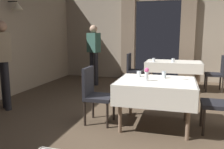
{
  "coord_description": "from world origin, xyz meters",
  "views": [
    {
      "loc": [
        0.67,
        -3.53,
        1.47
      ],
      "look_at": [
        -0.41,
        0.32,
        0.78
      ],
      "focal_mm": 37.66,
      "sensor_mm": 36.0,
      "label": 1
    }
  ],
  "objects_px": {
    "chair_far_left": "(133,68)",
    "person_diner_standing_aside": "(94,50)",
    "dining_table_mid": "(156,87)",
    "plate_mid_c": "(182,79)",
    "chair_far_right": "(218,72)",
    "glass_mid_d": "(139,74)",
    "person_waiter_by_doorway": "(3,57)",
    "dining_table_far": "(173,65)",
    "chair_mid_left": "(95,92)",
    "glass_far_a": "(154,60)",
    "glass_far_b": "(173,60)",
    "glass_mid_b": "(164,75)",
    "chair_mid_right": "(224,100)",
    "flower_vase_mid": "(147,74)"
  },
  "relations": [
    {
      "from": "glass_mid_d",
      "to": "person_waiter_by_doorway",
      "type": "distance_m",
      "value": 2.62
    },
    {
      "from": "chair_far_left",
      "to": "glass_mid_b",
      "type": "relative_size",
      "value": 8.16
    },
    {
      "from": "glass_far_b",
      "to": "glass_mid_d",
      "type": "bearing_deg",
      "value": -102.21
    },
    {
      "from": "dining_table_mid",
      "to": "plate_mid_c",
      "type": "relative_size",
      "value": 6.38
    },
    {
      "from": "chair_mid_left",
      "to": "glass_mid_d",
      "type": "distance_m",
      "value": 0.81
    },
    {
      "from": "person_waiter_by_doorway",
      "to": "plate_mid_c",
      "type": "bearing_deg",
      "value": 1.88
    },
    {
      "from": "chair_mid_left",
      "to": "chair_far_right",
      "type": "distance_m",
      "value": 3.71
    },
    {
      "from": "dining_table_far",
      "to": "chair_far_right",
      "type": "distance_m",
      "value": 1.12
    },
    {
      "from": "dining_table_far",
      "to": "person_waiter_by_doorway",
      "type": "distance_m",
      "value": 4.12
    },
    {
      "from": "plate_mid_c",
      "to": "glass_mid_d",
      "type": "relative_size",
      "value": 1.95
    },
    {
      "from": "person_diner_standing_aside",
      "to": "chair_far_right",
      "type": "bearing_deg",
      "value": 1.77
    },
    {
      "from": "chair_mid_right",
      "to": "glass_mid_d",
      "type": "distance_m",
      "value": 1.35
    },
    {
      "from": "chair_mid_left",
      "to": "dining_table_mid",
      "type": "bearing_deg",
      "value": 6.53
    },
    {
      "from": "dining_table_mid",
      "to": "glass_mid_d",
      "type": "height_order",
      "value": "glass_mid_d"
    },
    {
      "from": "dining_table_far",
      "to": "chair_mid_left",
      "type": "bearing_deg",
      "value": -112.59
    },
    {
      "from": "glass_mid_b",
      "to": "person_diner_standing_aside",
      "type": "relative_size",
      "value": 0.07
    },
    {
      "from": "chair_mid_left",
      "to": "glass_far_a",
      "type": "relative_size",
      "value": 9.42
    },
    {
      "from": "glass_mid_b",
      "to": "plate_mid_c",
      "type": "bearing_deg",
      "value": -2.67
    },
    {
      "from": "glass_mid_b",
      "to": "glass_far_a",
      "type": "distance_m",
      "value": 2.33
    },
    {
      "from": "flower_vase_mid",
      "to": "dining_table_mid",
      "type": "bearing_deg",
      "value": 32.29
    },
    {
      "from": "chair_far_right",
      "to": "glass_mid_d",
      "type": "bearing_deg",
      "value": -122.41
    },
    {
      "from": "chair_far_left",
      "to": "person_diner_standing_aside",
      "type": "distance_m",
      "value": 1.24
    },
    {
      "from": "dining_table_mid",
      "to": "chair_mid_left",
      "type": "relative_size",
      "value": 1.29
    },
    {
      "from": "plate_mid_c",
      "to": "glass_mid_d",
      "type": "bearing_deg",
      "value": 177.17
    },
    {
      "from": "chair_mid_right",
      "to": "person_diner_standing_aside",
      "type": "xyz_separation_m",
      "value": [
        -3.02,
        2.7,
        0.51
      ]
    },
    {
      "from": "chair_mid_right",
      "to": "glass_far_b",
      "type": "relative_size",
      "value": 9.48
    },
    {
      "from": "chair_far_left",
      "to": "plate_mid_c",
      "type": "bearing_deg",
      "value": -63.74
    },
    {
      "from": "dining_table_far",
      "to": "chair_far_left",
      "type": "bearing_deg",
      "value": 176.36
    },
    {
      "from": "dining_table_far",
      "to": "glass_mid_b",
      "type": "distance_m",
      "value": 2.55
    },
    {
      "from": "chair_far_right",
      "to": "glass_far_a",
      "type": "xyz_separation_m",
      "value": [
        -1.61,
        -0.3,
        0.28
      ]
    },
    {
      "from": "chair_mid_right",
      "to": "chair_far_left",
      "type": "distance_m",
      "value": 3.4
    },
    {
      "from": "chair_mid_right",
      "to": "person_diner_standing_aside",
      "type": "bearing_deg",
      "value": 138.14
    },
    {
      "from": "chair_far_right",
      "to": "plate_mid_c",
      "type": "bearing_deg",
      "value": -109.5
    },
    {
      "from": "glass_mid_d",
      "to": "glass_far_a",
      "type": "xyz_separation_m",
      "value": [
        0.02,
        2.27,
        0.0
      ]
    },
    {
      "from": "flower_vase_mid",
      "to": "glass_far_b",
      "type": "xyz_separation_m",
      "value": [
        0.33,
        2.67,
        -0.06
      ]
    },
    {
      "from": "chair_mid_left",
      "to": "person_diner_standing_aside",
      "type": "relative_size",
      "value": 0.54
    },
    {
      "from": "plate_mid_c",
      "to": "glass_far_a",
      "type": "xyz_separation_m",
      "value": [
        -0.69,
        2.31,
        0.04
      ]
    },
    {
      "from": "dining_table_mid",
      "to": "plate_mid_c",
      "type": "height_order",
      "value": "plate_mid_c"
    },
    {
      "from": "plate_mid_c",
      "to": "glass_mid_d",
      "type": "distance_m",
      "value": 0.71
    },
    {
      "from": "dining_table_far",
      "to": "glass_far_a",
      "type": "bearing_deg",
      "value": -153.36
    },
    {
      "from": "chair_mid_left",
      "to": "person_diner_standing_aside",
      "type": "xyz_separation_m",
      "value": [
        -1.04,
        2.81,
        0.51
      ]
    },
    {
      "from": "chair_far_right",
      "to": "glass_far_b",
      "type": "distance_m",
      "value": 1.18
    },
    {
      "from": "plate_mid_c",
      "to": "glass_far_b",
      "type": "xyz_separation_m",
      "value": [
        -0.2,
        2.38,
        0.04
      ]
    },
    {
      "from": "chair_far_right",
      "to": "glass_mid_b",
      "type": "bearing_deg",
      "value": -115.1
    },
    {
      "from": "dining_table_far",
      "to": "glass_mid_b",
      "type": "bearing_deg",
      "value": -92.33
    },
    {
      "from": "chair_far_left",
      "to": "person_waiter_by_doorway",
      "type": "relative_size",
      "value": 0.54
    },
    {
      "from": "glass_far_b",
      "to": "chair_mid_right",
      "type": "bearing_deg",
      "value": -72.92
    },
    {
      "from": "chair_far_right",
      "to": "glass_mid_d",
      "type": "height_order",
      "value": "chair_far_right"
    },
    {
      "from": "flower_vase_mid",
      "to": "glass_mid_b",
      "type": "distance_m",
      "value": 0.39
    },
    {
      "from": "chair_mid_right",
      "to": "chair_far_left",
      "type": "xyz_separation_m",
      "value": [
        -1.89,
        2.83,
        0.0
      ]
    }
  ]
}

